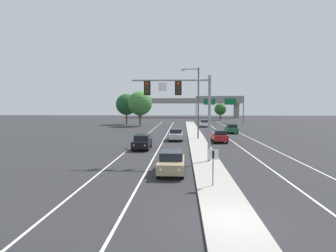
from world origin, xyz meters
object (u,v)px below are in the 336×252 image
at_px(car_oncoming_black, 142,142).
at_px(tree_far_right_c, 220,109).
at_px(car_oncoming_silver, 176,134).
at_px(car_receding_green, 231,128).
at_px(street_lamp_median, 197,99).
at_px(tree_far_left_c, 127,104).
at_px(tree_far_left_b, 140,103).
at_px(median_sign_post, 213,161).
at_px(car_receding_white, 204,123).
at_px(car_oncoming_tan, 172,162).
at_px(highway_sign_gantry, 220,101).
at_px(overhead_signal_mast, 184,100).
at_px(car_receding_red, 219,136).

xyz_separation_m(car_oncoming_black, tree_far_right_c, (16.80, 64.57, 2.77)).
xyz_separation_m(car_oncoming_silver, car_receding_green, (9.49, 11.05, 0.00)).
distance_m(street_lamp_median, tree_far_left_c, 35.90).
distance_m(car_receding_green, tree_far_left_b, 25.05).
bearing_deg(median_sign_post, tree_far_left_c, 105.77).
distance_m(car_receding_green, car_receding_white, 15.33).
distance_m(car_oncoming_black, tree_far_left_c, 42.90).
xyz_separation_m(car_oncoming_silver, car_receding_white, (5.80, 25.94, 0.00)).
relative_size(car_oncoming_tan, tree_far_left_c, 0.58).
xyz_separation_m(street_lamp_median, car_oncoming_black, (-6.47, -9.54, -4.97)).
height_order(median_sign_post, highway_sign_gantry, highway_sign_gantry).
xyz_separation_m(car_oncoming_black, car_receding_white, (9.35, 34.35, 0.00)).
relative_size(overhead_signal_mast, car_receding_red, 1.60).
bearing_deg(street_lamp_median, overhead_signal_mast, -96.16).
bearing_deg(car_oncoming_silver, tree_far_left_c, 111.86).
height_order(car_oncoming_black, tree_far_left_b, tree_far_left_b).
xyz_separation_m(median_sign_post, car_receding_green, (6.77, 34.59, -0.77)).
distance_m(car_oncoming_tan, car_receding_red, 19.04).
height_order(car_oncoming_black, tree_far_left_c, tree_far_left_c).
distance_m(overhead_signal_mast, street_lamp_median, 17.16).
xyz_separation_m(car_oncoming_black, tree_far_left_b, (-5.45, 35.75, 4.53)).
height_order(car_receding_white, highway_sign_gantry, highway_sign_gantry).
height_order(car_oncoming_tan, car_oncoming_silver, same).
relative_size(tree_far_left_c, tree_far_right_c, 1.41).
bearing_deg(tree_far_left_b, highway_sign_gantry, 34.18).
bearing_deg(car_oncoming_silver, street_lamp_median, 21.08).
xyz_separation_m(overhead_signal_mast, highway_sign_gantry, (10.09, 56.96, 0.86)).
xyz_separation_m(overhead_signal_mast, street_lamp_median, (1.84, 17.05, 0.49)).
xyz_separation_m(car_oncoming_black, car_receding_red, (9.33, 6.76, 0.00)).
xyz_separation_m(median_sign_post, tree_far_right_c, (10.53, 79.69, 2.01)).
xyz_separation_m(median_sign_post, highway_sign_gantry, (8.45, 64.57, 4.58)).
distance_m(overhead_signal_mast, tree_far_left_b, 44.42).
height_order(median_sign_post, car_receding_red, median_sign_post).
xyz_separation_m(car_oncoming_tan, tree_far_left_b, (-9.16, 47.18, 4.53)).
height_order(car_receding_red, tree_far_right_c, tree_far_right_c).
height_order(median_sign_post, car_receding_green, median_sign_post).
height_order(median_sign_post, tree_far_left_b, tree_far_left_b).
xyz_separation_m(car_receding_green, highway_sign_gantry, (1.68, 29.98, 5.34)).
bearing_deg(median_sign_post, highway_sign_gantry, 82.55).
height_order(car_oncoming_silver, car_receding_green, same).
distance_m(median_sign_post, car_receding_red, 22.11).
bearing_deg(overhead_signal_mast, car_oncoming_tan, -103.24).
bearing_deg(median_sign_post, street_lamp_median, 89.54).
height_order(street_lamp_median, car_oncoming_tan, street_lamp_median).
height_order(car_receding_green, highway_sign_gantry, highway_sign_gantry).
relative_size(car_oncoming_tan, tree_far_right_c, 0.81).
relative_size(car_oncoming_silver, car_receding_red, 1.00).
bearing_deg(tree_far_right_c, car_oncoming_black, -104.58).
height_order(overhead_signal_mast, tree_far_left_c, tree_far_left_c).
bearing_deg(tree_far_right_c, tree_far_left_b, -127.67).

